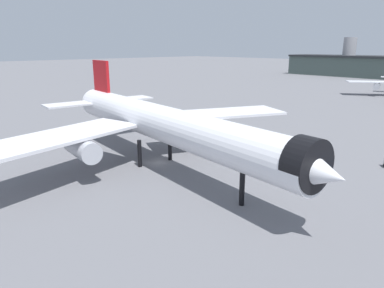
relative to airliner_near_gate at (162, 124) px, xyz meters
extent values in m
plane|color=slate|center=(-2.32, 0.84, -7.18)|extent=(900.00, 900.00, 0.00)
cylinder|color=white|center=(0.47, -0.05, 0.13)|extent=(55.51, 12.01, 5.63)
cone|color=white|center=(27.89, -3.27, 0.13)|extent=(6.79, 6.20, 5.51)
cone|color=white|center=(-26.96, 3.16, 0.13)|extent=(7.88, 6.16, 5.34)
cylinder|color=black|center=(26.78, -3.13, 0.55)|extent=(3.17, 5.94, 5.68)
cube|color=white|center=(-1.98, 15.57, -0.57)|extent=(18.41, 26.27, 0.45)
cylinder|color=#B7BAC1|center=(-1.01, 12.46, -2.43)|extent=(8.04, 3.97, 3.09)
cube|color=white|center=(-5.52, -14.70, -0.57)|extent=(13.54, 26.10, 0.45)
cylinder|color=#B7BAC1|center=(-3.86, -11.89, -2.43)|extent=(8.04, 3.97, 3.09)
cube|color=red|center=(-22.57, 2.64, 4.63)|extent=(6.65, 1.33, 9.00)
cube|color=white|center=(-22.93, 9.10, 0.69)|extent=(6.09, 10.45, 0.34)
cube|color=white|center=(-24.41, -3.56, 0.69)|extent=(6.09, 10.45, 0.34)
cylinder|color=black|center=(18.02, -2.11, -4.93)|extent=(0.68, 0.68, 4.50)
cylinder|color=black|center=(-1.93, 3.20, -4.93)|extent=(0.68, 0.68, 4.50)
cylinder|color=black|center=(-2.62, -2.67, -4.93)|extent=(0.68, 0.68, 4.50)
cube|color=silver|center=(-10.27, 114.92, -1.85)|extent=(18.28, 15.60, 0.36)
cylinder|color=#B7BAC1|center=(-7.93, 114.66, -3.35)|extent=(4.06, 6.07, 2.50)
cylinder|color=#939399|center=(-57.07, 201.52, 4.97)|extent=(7.99, 7.99, 24.31)
camera|label=1|loc=(43.11, -34.70, 11.99)|focal=33.23mm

